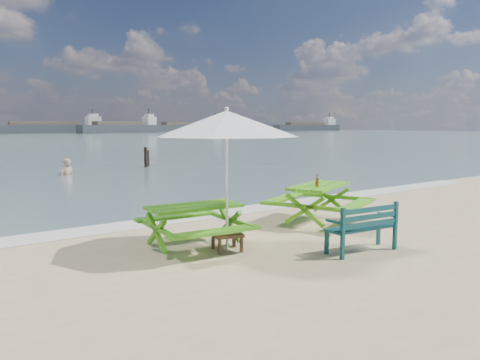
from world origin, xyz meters
TOP-DOWN VIEW (x-y plane):
  - foam_strip at (0.00, 4.60)m, footprint 22.00×0.90m
  - picnic_table_left at (-1.70, 2.20)m, footprint 1.74×1.90m
  - picnic_table_right at (1.52, 2.37)m, footprint 2.37×2.48m
  - park_bench at (0.43, 0.35)m, footprint 1.33×0.57m
  - side_table at (-1.34, 1.74)m, footprint 0.59×0.59m
  - patio_umbrella at (-1.34, 1.74)m, footprint 2.96×2.96m
  - beer_bottle at (1.25, 2.18)m, footprint 0.07×0.07m
  - swimmer at (0.08, 15.55)m, footprint 0.76×0.60m
  - mooring_pilings at (4.54, 17.17)m, footprint 0.56×0.76m
  - cargo_ships at (49.68, 121.09)m, footprint 156.16×26.67m

SIDE VIEW (x-z plane):
  - swimmer at x=0.08m, z-range -1.11..0.71m
  - foam_strip at x=0.00m, z-range 0.00..0.01m
  - side_table at x=-1.34m, z-range 0.01..0.32m
  - park_bench at x=0.43m, z-range -0.15..0.64m
  - picnic_table_left at x=-1.70m, z-range -0.01..0.74m
  - mooring_pilings at x=4.54m, z-range -0.24..0.97m
  - picnic_table_right at x=1.52m, z-range -0.02..0.83m
  - beer_bottle at x=1.25m, z-range 0.80..1.07m
  - cargo_ships at x=49.68m, z-range -1.02..3.38m
  - patio_umbrella at x=-1.34m, z-range 0.96..3.31m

